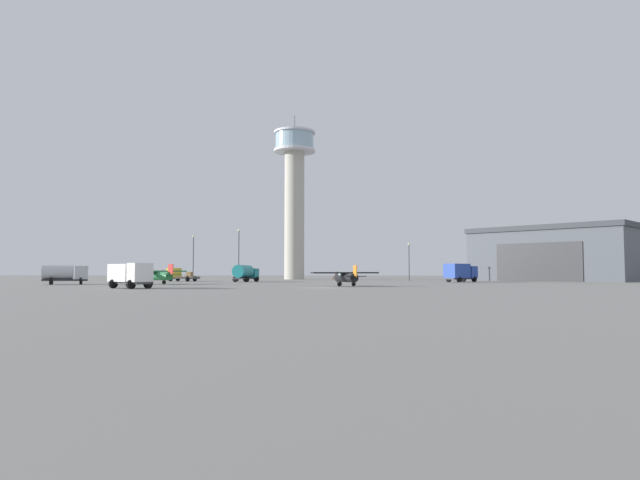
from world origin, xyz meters
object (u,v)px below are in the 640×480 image
at_px(control_tower, 294,187).
at_px(light_post_west, 193,254).
at_px(truck_box_blue, 460,272).
at_px(light_post_north, 409,258).
at_px(truck_box_white, 130,274).
at_px(airplane_green, 157,275).
at_px(airplane_black, 346,277).
at_px(truck_fuel_tanker_teal, 245,273).
at_px(light_post_east, 239,251).
at_px(truck_flatbed_yellow, 179,275).
at_px(truck_fuel_tanker_silver, 65,273).

distance_m(control_tower, light_post_west, 31.64).
distance_m(truck_box_blue, light_post_west, 53.86).
distance_m(light_post_west, light_post_north, 44.28).
bearing_deg(truck_box_white, light_post_north, 92.66).
xyz_separation_m(truck_box_white, light_post_west, (-8.05, 53.10, 3.95)).
relative_size(airplane_green, light_post_north, 1.17).
relative_size(airplane_black, truck_fuel_tanker_teal, 1.26).
height_order(airplane_green, light_post_west, light_post_west).
relative_size(airplane_green, truck_fuel_tanker_teal, 1.28).
distance_m(control_tower, truck_box_blue, 50.86).
distance_m(truck_box_blue, light_post_east, 41.30).
bearing_deg(light_post_north, light_post_west, 178.15).
distance_m(airplane_green, light_post_west, 34.19).
bearing_deg(truck_fuel_tanker_teal, truck_box_white, -173.25).
bearing_deg(truck_box_white, light_post_west, 136.29).
bearing_deg(light_post_west, light_post_north, -1.85).
xyz_separation_m(truck_fuel_tanker_teal, light_post_north, (30.72, 12.67, 2.90)).
height_order(airplane_green, truck_box_white, airplane_green).
bearing_deg(truck_box_blue, light_post_east, 127.34).
height_order(airplane_black, truck_box_blue, truck_box_blue).
xyz_separation_m(airplane_green, truck_box_blue, (47.44, 19.16, 0.43)).
xyz_separation_m(truck_flatbed_yellow, truck_box_blue, (51.96, -5.77, 0.56)).
bearing_deg(truck_fuel_tanker_silver, truck_box_blue, -4.77).
distance_m(truck_flatbed_yellow, truck_box_blue, 52.28).
bearing_deg(truck_flatbed_yellow, airplane_black, 155.42).
bearing_deg(truck_fuel_tanker_teal, light_post_east, 36.63).
bearing_deg(airplane_black, truck_flatbed_yellow, 20.53).
bearing_deg(control_tower, light_post_east, -106.64).
bearing_deg(truck_box_blue, truck_fuel_tanker_silver, 155.01).
bearing_deg(light_post_east, truck_box_white, -93.92).
height_order(control_tower, truck_fuel_tanker_silver, control_tower).
xyz_separation_m(truck_fuel_tanker_silver, light_post_east, (19.90, 26.92, 4.23)).
height_order(truck_fuel_tanker_silver, truck_fuel_tanker_teal, truck_fuel_tanker_teal).
distance_m(airplane_green, light_post_east, 26.79).
xyz_separation_m(light_post_west, light_post_east, (11.13, -8.15, 0.33)).
bearing_deg(truck_flatbed_yellow, truck_box_white, 123.19).
distance_m(airplane_green, truck_fuel_tanker_silver, 13.14).
relative_size(control_tower, truck_fuel_tanker_silver, 6.23).
height_order(control_tower, truck_fuel_tanker_teal, control_tower).
height_order(truck_fuel_tanker_silver, light_post_north, light_post_north).
xyz_separation_m(airplane_green, light_post_east, (6.83, 25.51, 4.49)).
height_order(truck_box_blue, light_post_east, light_post_east).
bearing_deg(truck_box_blue, truck_fuel_tanker_teal, 135.64).
relative_size(control_tower, truck_box_white, 6.80).
distance_m(light_post_east, light_post_north, 33.81).
height_order(truck_box_blue, light_post_north, light_post_north).
relative_size(truck_flatbed_yellow, truck_fuel_tanker_teal, 0.98).
distance_m(truck_fuel_tanker_silver, truck_fuel_tanker_teal, 30.60).
bearing_deg(light_post_north, truck_flatbed_yellow, -170.67).
bearing_deg(light_post_north, truck_fuel_tanker_teal, -157.58).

